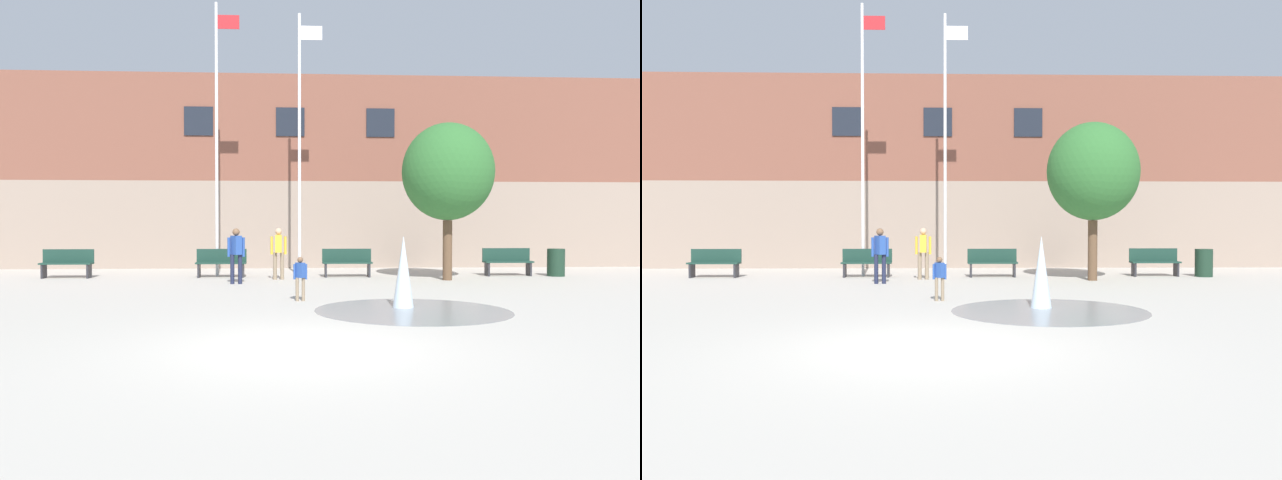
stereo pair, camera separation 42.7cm
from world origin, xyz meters
TOP-DOWN VIEW (x-y plane):
  - ground_plane at (0.00, 0.00)m, footprint 100.00×100.00m
  - library_building at (0.00, 18.59)m, footprint 36.00×6.05m
  - splash_fountain at (2.22, 4.00)m, footprint 3.88×3.88m
  - park_bench_far_left at (-7.11, 11.58)m, footprint 1.60×0.44m
  - park_bench_left_of_flagpoles at (-2.26, 11.56)m, footprint 1.60×0.44m
  - park_bench_under_left_flagpole at (1.79, 11.49)m, footprint 1.60×0.44m
  - park_bench_far_right at (7.14, 11.65)m, footprint 1.60×0.44m
  - child_in_fountain at (0.12, 5.27)m, footprint 0.31×0.24m
  - adult_near_bench at (-0.41, 10.64)m, footprint 0.50×0.34m
  - adult_in_red at (-1.61, 9.32)m, footprint 0.50×0.39m
  - flagpole_left at (-2.41, 12.05)m, footprint 0.80×0.10m
  - flagpole_right at (0.29, 12.05)m, footprint 0.80×0.10m
  - trash_can at (8.68, 11.40)m, footprint 0.56×0.56m
  - street_tree_near_building at (4.73, 10.17)m, footprint 2.78×2.78m

SIDE VIEW (x-z plane):
  - ground_plane at x=0.00m, z-range 0.00..0.00m
  - trash_can at x=8.68m, z-range 0.00..0.90m
  - park_bench_far_left at x=-7.11m, z-range 0.02..0.93m
  - park_bench_left_of_flagpoles at x=-2.26m, z-range 0.02..0.93m
  - park_bench_under_left_flagpole at x=1.79m, z-range 0.02..0.93m
  - park_bench_far_right at x=7.14m, z-range 0.02..0.93m
  - child_in_fountain at x=0.12m, z-range 0.09..1.07m
  - splash_fountain at x=2.22m, z-range -0.14..1.34m
  - adult_near_bench at x=-0.41m, z-range 0.14..1.73m
  - adult_in_red at x=-1.61m, z-range 0.14..1.73m
  - street_tree_near_building at x=4.73m, z-range 0.90..5.68m
  - library_building at x=0.00m, z-range 0.00..7.50m
  - flagpole_right at x=0.29m, z-range 0.25..8.87m
  - flagpole_left at x=-2.41m, z-range 0.25..9.17m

